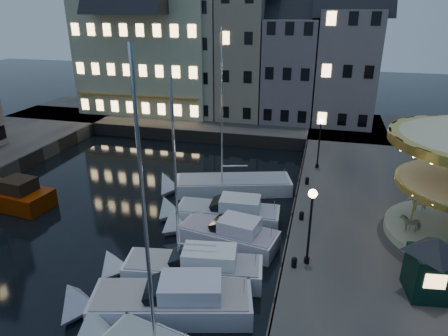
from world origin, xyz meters
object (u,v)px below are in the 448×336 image
(motorboat_b, at_px, (164,302))
(motorboat_f, at_px, (226,186))
(streetlamp_c, at_px, (320,136))
(motorboat_c, at_px, (186,268))
(bollard_c, at_px, (302,215))
(bollard_b, at_px, (294,262))
(bollard_d, at_px, (307,180))
(motorboat_e, at_px, (222,214))
(motorboat_d, at_px, (222,234))
(ticket_kiosk, at_px, (434,257))
(red_fishing_boat, at_px, (8,196))
(streetlamp_b, at_px, (311,216))

(motorboat_b, relative_size, motorboat_f, 0.65)
(streetlamp_c, distance_m, motorboat_c, 16.31)
(bollard_c, distance_m, motorboat_c, 8.05)
(bollard_b, relative_size, bollard_d, 1.00)
(motorboat_b, bearing_deg, motorboat_e, 87.08)
(bollard_d, distance_m, motorboat_d, 8.76)
(streetlamp_c, relative_size, motorboat_b, 0.48)
(bollard_c, bearing_deg, motorboat_c, -134.25)
(bollard_b, bearing_deg, ticket_kiosk, -5.21)
(motorboat_c, xyz_separation_m, motorboat_f, (-0.60, 11.07, -0.15))
(motorboat_b, distance_m, motorboat_d, 6.64)
(bollard_b, relative_size, motorboat_b, 0.07)
(red_fishing_boat, relative_size, ticket_kiosk, 2.22)
(streetlamp_c, bearing_deg, motorboat_d, -115.49)
(motorboat_f, bearing_deg, motorboat_b, -88.13)
(bollard_b, distance_m, motorboat_f, 12.10)
(streetlamp_c, height_order, motorboat_c, motorboat_c)
(streetlamp_c, distance_m, red_fishing_boat, 24.08)
(motorboat_e, xyz_separation_m, red_fishing_boat, (-15.92, -1.32, 0.05))
(ticket_kiosk, bearing_deg, red_fishing_boat, 169.89)
(bollard_b, height_order, motorboat_f, motorboat_f)
(streetlamp_c, bearing_deg, bollard_b, -92.45)
(streetlamp_b, relative_size, streetlamp_c, 1.00)
(bollard_c, height_order, red_fishing_boat, red_fishing_boat)
(bollard_c, relative_size, motorboat_d, 0.08)
(motorboat_f, bearing_deg, streetlamp_b, -55.43)
(motorboat_f, height_order, ticket_kiosk, motorboat_f)
(red_fishing_boat, bearing_deg, motorboat_b, -26.59)
(bollard_d, height_order, ticket_kiosk, ticket_kiosk)
(motorboat_b, distance_m, motorboat_e, 9.07)
(motorboat_f, xyz_separation_m, ticket_kiosk, (12.23, -10.89, 2.78))
(bollard_b, height_order, bollard_d, same)
(motorboat_c, bearing_deg, streetlamp_c, 67.24)
(bollard_c, bearing_deg, motorboat_f, 139.17)
(bollard_b, bearing_deg, motorboat_f, 120.87)
(bollard_c, xyz_separation_m, ticket_kiosk, (6.05, -5.55, 1.71))
(motorboat_c, distance_m, motorboat_d, 3.96)
(motorboat_c, distance_m, motorboat_e, 6.36)
(motorboat_c, bearing_deg, bollard_c, 45.75)
(bollard_b, relative_size, motorboat_e, 0.07)
(bollard_b, bearing_deg, red_fishing_boat, 168.51)
(streetlamp_b, height_order, motorboat_e, streetlamp_b)
(motorboat_b, xyz_separation_m, red_fishing_boat, (-15.46, 7.74, 0.05))
(motorboat_d, xyz_separation_m, red_fishing_boat, (-16.60, 1.20, 0.06))
(bollard_b, relative_size, motorboat_f, 0.04)
(bollard_d, bearing_deg, bollard_c, -90.00)
(motorboat_b, bearing_deg, ticket_kiosk, 13.74)
(bollard_d, distance_m, motorboat_c, 12.57)
(motorboat_c, xyz_separation_m, motorboat_d, (0.98, 3.83, -0.04))
(motorboat_e, relative_size, motorboat_f, 0.60)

